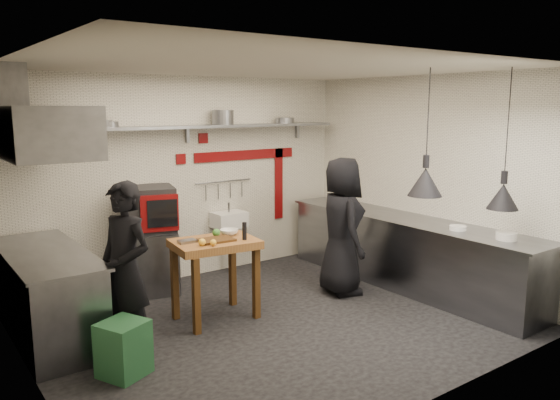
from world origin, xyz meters
TOP-DOWN VIEW (x-y plane):
  - floor at (0.00, 0.00)m, footprint 5.00×5.00m
  - ceiling at (0.00, 0.00)m, footprint 5.00×5.00m
  - wall_back at (0.00, 2.10)m, footprint 5.00×0.04m
  - wall_front at (0.00, -2.10)m, footprint 5.00×0.04m
  - wall_left at (-2.50, 0.00)m, footprint 0.04×4.20m
  - wall_right at (2.50, 0.00)m, footprint 0.04×4.20m
  - red_band_horiz at (0.95, 2.08)m, footprint 1.70×0.02m
  - red_band_vert at (1.55, 2.08)m, footprint 0.14×0.02m
  - red_tile_a at (0.25, 2.08)m, footprint 0.14×0.02m
  - red_tile_b at (-0.10, 2.08)m, footprint 0.14×0.02m
  - back_shelf at (0.00, 1.92)m, footprint 4.60×0.34m
  - shelf_bracket_left at (-1.90, 2.07)m, footprint 0.04×0.06m
  - shelf_bracket_mid at (0.00, 2.07)m, footprint 0.04×0.06m
  - shelf_bracket_right at (1.90, 2.07)m, footprint 0.04×0.06m
  - pan_far_left at (-1.22, 1.92)m, footprint 0.31×0.31m
  - pan_mid_left at (-1.13, 1.92)m, footprint 0.30×0.30m
  - stock_pot at (0.48, 1.92)m, footprint 0.36×0.36m
  - pan_right at (1.55, 1.92)m, footprint 0.35×0.35m
  - oven_stand at (-0.72, 1.76)m, footprint 0.79×0.75m
  - combi_oven at (-0.71, 1.82)m, footprint 0.79×0.76m
  - oven_door at (-0.70, 1.47)m, footprint 0.45×0.15m
  - oven_glass at (-0.68, 1.45)m, footprint 0.36×0.11m
  - hand_sink at (0.55, 1.92)m, footprint 0.46×0.34m
  - sink_tap at (0.55, 1.92)m, footprint 0.03×0.03m
  - sink_drain at (0.55, 1.88)m, footprint 0.06×0.06m
  - utensil_rail at (0.55, 2.06)m, footprint 0.90×0.02m
  - counter_right at (2.15, 0.00)m, footprint 0.70×3.80m
  - counter_right_top at (2.15, 0.00)m, footprint 0.76×3.90m
  - plate_stack at (2.12, -1.45)m, footprint 0.25×0.25m
  - small_bowl_right at (2.10, -0.83)m, footprint 0.23×0.23m
  - counter_left at (-2.15, 1.05)m, footprint 0.70×1.90m
  - counter_left_top at (-2.15, 1.05)m, footprint 0.76×2.00m
  - extractor_hood at (-2.10, 1.05)m, footprint 0.78×1.60m
  - hood_duct at (-2.35, 1.05)m, footprint 0.28×0.28m
  - green_bin at (-1.81, -0.19)m, footprint 0.50×0.50m
  - prep_table at (-0.49, 0.49)m, footprint 0.99×0.74m
  - cutting_board at (-0.49, 0.44)m, footprint 0.39×0.29m
  - pepper_mill at (-0.21, 0.30)m, footprint 0.05×0.05m
  - lemon_a at (-0.72, 0.34)m, footprint 0.10×0.10m
  - lemon_b at (-0.63, 0.27)m, footprint 0.08×0.08m
  - veg_ball at (-0.40, 0.60)m, footprint 0.11×0.11m
  - steel_tray at (-0.79, 0.56)m, footprint 0.20×0.14m
  - bowl at (-0.23, 0.61)m, footprint 0.24×0.24m
  - heat_lamp_near at (1.39, -0.88)m, footprint 0.42×0.42m
  - heat_lamp_far at (2.03, -1.42)m, footprint 0.35×0.35m
  - chef_left at (-1.61, 0.22)m, footprint 0.61×0.73m
  - chef_right at (1.27, 0.32)m, footprint 0.82×1.00m

SIDE VIEW (x-z plane):
  - floor at x=0.00m, z-range 0.00..0.00m
  - green_bin at x=-1.81m, z-range 0.00..0.50m
  - sink_drain at x=0.55m, z-range 0.01..0.67m
  - oven_stand at x=-0.72m, z-range 0.00..0.80m
  - counter_right at x=2.15m, z-range 0.00..0.90m
  - counter_left at x=-2.15m, z-range 0.00..0.90m
  - prep_table at x=-0.49m, z-range 0.00..0.92m
  - hand_sink at x=0.55m, z-range 0.67..0.89m
  - chef_left at x=-1.61m, z-range 0.00..1.70m
  - chef_right at x=1.27m, z-range 0.00..1.76m
  - counter_right_top at x=2.15m, z-range 0.90..0.93m
  - counter_left_top at x=-2.15m, z-range 0.90..0.93m
  - cutting_board at x=-0.49m, z-range 0.92..0.94m
  - steel_tray at x=-0.79m, z-range 0.92..0.95m
  - bowl at x=-0.23m, z-range 0.92..0.99m
  - small_bowl_right at x=2.10m, z-range 0.93..0.98m
  - lemon_b at x=-0.63m, z-range 0.92..0.99m
  - sink_tap at x=0.55m, z-range 0.89..1.03m
  - lemon_a at x=-0.72m, z-range 0.92..1.00m
  - veg_ball at x=-0.40m, z-range 0.92..1.02m
  - plate_stack at x=2.12m, z-range 0.93..1.02m
  - pepper_mill at x=-0.21m, z-range 0.92..1.12m
  - combi_oven at x=-0.71m, z-range 0.80..1.38m
  - oven_door at x=-0.70m, z-range 0.86..1.32m
  - oven_glass at x=-0.68m, z-range 0.92..1.26m
  - red_band_vert at x=1.55m, z-range 0.65..1.75m
  - utensil_rail at x=0.55m, z-range 1.31..1.33m
  - wall_back at x=0.00m, z-range 0.00..2.80m
  - wall_front at x=0.00m, z-range 0.00..2.80m
  - wall_left at x=-2.50m, z-range 0.00..2.80m
  - wall_right at x=2.50m, z-range 0.00..2.80m
  - red_band_horiz at x=0.95m, z-range 1.61..1.75m
  - red_tile_b at x=-0.10m, z-range 1.61..1.75m
  - red_tile_a at x=0.25m, z-range 1.88..2.02m
  - shelf_bracket_left at x=-1.90m, z-range 1.90..2.14m
  - shelf_bracket_mid at x=0.00m, z-range 1.90..2.14m
  - shelf_bracket_right at x=1.90m, z-range 1.90..2.14m
  - heat_lamp_far at x=2.03m, z-range 1.28..2.80m
  - heat_lamp_near at x=1.39m, z-range 1.42..2.80m
  - back_shelf at x=0.00m, z-range 2.10..2.14m
  - extractor_hood at x=-2.10m, z-range 1.90..2.40m
  - pan_mid_left at x=-1.13m, z-range 2.14..2.21m
  - pan_right at x=1.55m, z-range 2.14..2.22m
  - pan_far_left at x=-1.22m, z-range 2.14..2.23m
  - stock_pot at x=0.48m, z-range 2.14..2.34m
  - hood_duct at x=-2.35m, z-range 2.30..2.80m
  - ceiling at x=0.00m, z-range 2.80..2.80m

